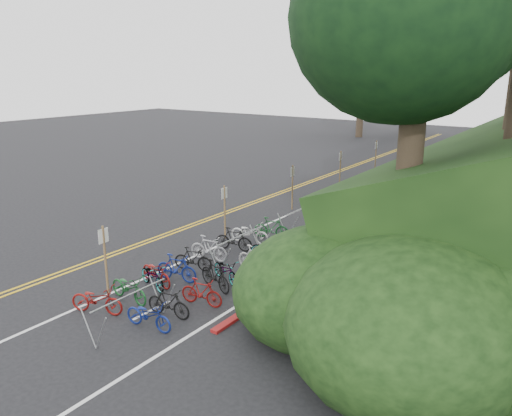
% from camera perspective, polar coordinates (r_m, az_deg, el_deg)
% --- Properties ---
extents(ground, '(120.00, 120.00, 0.00)m').
position_cam_1_polar(ground, '(20.20, -13.80, -6.83)').
color(ground, black).
rests_on(ground, ground).
extents(road_markings, '(7.47, 80.00, 0.01)m').
position_cam_1_polar(road_markings, '(27.14, 3.20, -0.58)').
color(road_markings, gold).
rests_on(road_markings, ground).
extents(red_curb, '(0.25, 28.00, 0.10)m').
position_cam_1_polar(red_curb, '(26.67, 14.69, -1.27)').
color(red_curb, maroon).
rests_on(red_curb, ground).
extents(bike_rack_front, '(1.14, 2.82, 1.16)m').
position_cam_1_polar(bike_rack_front, '(15.48, -14.17, -10.60)').
color(bike_rack_front, '#9B9DA1').
rests_on(bike_rack_front, ground).
extents(bike_racks_rest, '(1.14, 23.00, 1.17)m').
position_cam_1_polar(bike_racks_rest, '(28.33, 10.41, 1.66)').
color(bike_racks_rest, '#9B9DA1').
rests_on(bike_racks_rest, ground).
extents(signpost_near, '(0.08, 0.40, 2.51)m').
position_cam_1_polar(signpost_near, '(17.72, -16.87, -5.29)').
color(signpost_near, brown).
rests_on(signpost_near, ground).
extents(signposts_rest, '(0.08, 18.40, 2.50)m').
position_cam_1_polar(signposts_rest, '(30.11, 7.12, 3.74)').
color(signposts_rest, brown).
rests_on(signposts_rest, ground).
extents(bike_front, '(0.96, 1.85, 0.93)m').
position_cam_1_polar(bike_front, '(18.51, -11.31, -7.23)').
color(bike_front, maroon).
rests_on(bike_front, ground).
extents(bike_valet, '(3.40, 11.17, 1.06)m').
position_cam_1_polar(bike_valet, '(18.96, -5.34, -6.37)').
color(bike_valet, maroon).
rests_on(bike_valet, ground).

